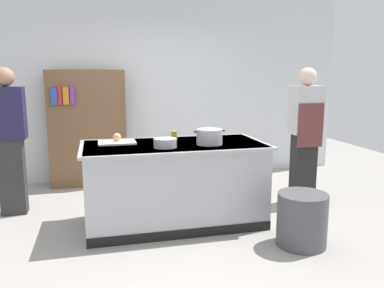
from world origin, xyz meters
The scene contains 12 objects.
ground_plane centered at (0.00, 0.00, 0.00)m, with size 10.00×10.00×0.00m, color #9E9991.
back_wall centered at (0.00, 2.10, 1.50)m, with size 6.40×0.12×3.00m, color silver.
counter_island centered at (0.00, 0.00, 0.47)m, with size 1.98×0.98×0.90m.
cutting_board centered at (-0.60, 0.17, 0.91)m, with size 0.40×0.28×0.02m, color silver.
onion centered at (-0.60, 0.20, 0.96)m, with size 0.09×0.09×0.09m, color tan.
stock_pot centered at (0.36, -0.13, 0.98)m, with size 0.34×0.28×0.17m.
mixing_bowl centered at (-0.13, -0.19, 0.95)m, with size 0.24×0.24×0.09m, color #B7BABF.
juice_cup centered at (0.05, 0.25, 0.95)m, with size 0.07×0.07×0.10m, color yellow.
trash_bin centered at (1.08, -0.86, 0.26)m, with size 0.48×0.48×0.52m, color #4C4C51.
person_chef centered at (1.74, 0.30, 0.91)m, with size 0.38×0.25×1.72m.
person_guest centered at (-1.79, 0.76, 0.91)m, with size 0.38×0.24×1.72m.
bookshelf centered at (-0.94, 1.80, 0.85)m, with size 1.10×0.31×1.70m.
Camera 1 is at (-0.80, -4.06, 1.65)m, focal length 36.37 mm.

